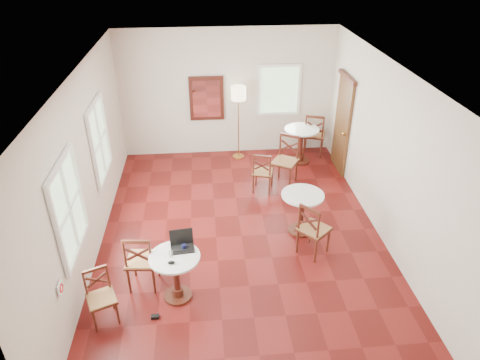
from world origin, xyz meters
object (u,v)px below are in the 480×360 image
(cafe_table_back, at_px, (301,142))
(power_adapter, at_px, (155,317))
(floor_lamp, at_px, (238,98))
(cafe_table_near, at_px, (176,272))
(chair_near_a, at_px, (142,260))
(water_glass, at_px, (171,254))
(chair_back_a, at_px, (314,134))
(chair_mid_b, at_px, (313,229))
(laptop, at_px, (182,243))
(chair_near_b, at_px, (101,297))
(navy_mug, at_px, (184,247))
(chair_mid_a, at_px, (263,172))
(cafe_table_mid, at_px, (302,209))
(mouse, at_px, (171,263))
(chair_back_b, at_px, (286,161))

(cafe_table_back, distance_m, power_adapter, 5.54)
(floor_lamp, bearing_deg, cafe_table_near, -106.07)
(chair_near_a, relative_size, water_glass, 9.40)
(chair_back_a, bearing_deg, chair_mid_b, 94.96)
(water_glass, bearing_deg, chair_back_a, 54.96)
(chair_mid_b, height_order, chair_back_a, chair_back_a)
(laptop, bearing_deg, cafe_table_near, -123.26)
(chair_near_b, bearing_deg, navy_mug, 0.60)
(chair_near_a, bearing_deg, chair_near_b, 57.17)
(chair_near_b, height_order, chair_back_a, chair_back_a)
(chair_near_a, distance_m, chair_mid_a, 3.46)
(cafe_table_mid, distance_m, chair_back_a, 3.23)
(chair_mid_b, relative_size, mouse, 9.70)
(cafe_table_near, bearing_deg, navy_mug, 47.94)
(cafe_table_mid, xyz_separation_m, cafe_table_back, (0.57, 2.74, 0.03))
(cafe_table_back, distance_m, chair_near_b, 5.90)
(chair_near_a, height_order, chair_near_b, chair_near_a)
(chair_mid_b, height_order, chair_back_b, chair_back_b)
(chair_near_a, bearing_deg, water_glass, 153.48)
(chair_near_b, height_order, chair_mid_b, chair_mid_b)
(cafe_table_mid, relative_size, floor_lamp, 0.45)
(navy_mug, bearing_deg, chair_mid_a, 61.17)
(chair_mid_a, distance_m, chair_mid_b, 2.19)
(chair_near_a, height_order, chair_mid_b, chair_near_a)
(chair_near_b, bearing_deg, chair_near_a, 29.32)
(cafe_table_mid, height_order, chair_back_b, chair_back_b)
(chair_mid_a, distance_m, floor_lamp, 1.95)
(chair_mid_b, bearing_deg, cafe_table_mid, -35.91)
(water_glass, distance_m, power_adapter, 0.94)
(chair_back_a, bearing_deg, mouse, 74.53)
(chair_near_a, relative_size, chair_near_b, 1.21)
(chair_mid_a, xyz_separation_m, chair_back_a, (1.47, 1.59, 0.09))
(chair_near_a, bearing_deg, chair_back_b, -127.32)
(chair_back_a, xyz_separation_m, laptop, (-3.04, -4.33, 0.31))
(chair_back_a, height_order, floor_lamp, floor_lamp)
(navy_mug, bearing_deg, cafe_table_mid, 32.58)
(chair_mid_a, bearing_deg, cafe_table_mid, 125.08)
(cafe_table_near, xyz_separation_m, floor_lamp, (1.31, 4.56, 1.01))
(power_adapter, bearing_deg, laptop, 55.25)
(laptop, relative_size, water_glass, 3.47)
(floor_lamp, bearing_deg, chair_mid_a, -77.15)
(cafe_table_back, relative_size, water_glass, 7.92)
(cafe_table_back, height_order, chair_mid_b, chair_mid_b)
(floor_lamp, distance_m, power_adapter, 5.42)
(chair_back_b, distance_m, power_adapter, 4.45)
(cafe_table_near, relative_size, cafe_table_back, 0.93)
(cafe_table_mid, relative_size, chair_back_a, 0.74)
(cafe_table_mid, xyz_separation_m, navy_mug, (-2.04, -1.31, 0.33))
(chair_mid_b, relative_size, water_glass, 9.30)
(chair_mid_a, xyz_separation_m, power_adapter, (-1.99, -3.35, -0.43))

